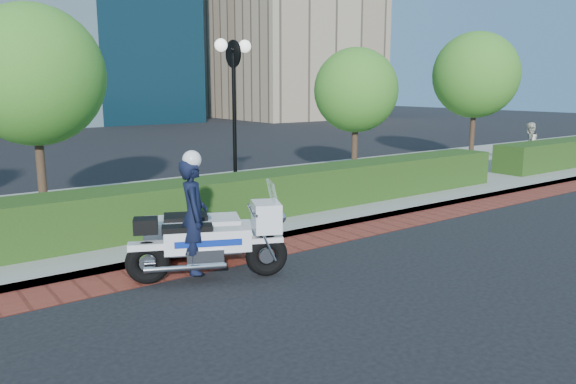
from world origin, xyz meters
TOP-DOWN VIEW (x-y plane):
  - ground at (0.00, 0.00)m, footprint 120.00×120.00m
  - brick_strip at (0.00, 1.50)m, footprint 60.00×1.00m
  - sidewalk at (0.00, 6.00)m, footprint 60.00×8.00m
  - hedge_main at (0.00, 3.60)m, footprint 18.00×1.20m
  - lamppost at (1.00, 5.20)m, footprint 1.02×0.70m
  - tree_b at (-3.50, 6.50)m, footprint 3.20×3.20m
  - tree_c at (6.50, 6.50)m, footprint 2.80×2.80m
  - tree_d at (13.00, 6.50)m, footprint 3.40×3.40m
  - police_motorcycle at (-2.23, 1.05)m, footprint 2.55×2.44m
  - pedestrian at (13.75, 4.45)m, footprint 0.88×0.73m

SIDE VIEW (x-z plane):
  - ground at x=0.00m, z-range 0.00..0.00m
  - brick_strip at x=0.00m, z-range 0.00..0.01m
  - sidewalk at x=0.00m, z-range 0.00..0.15m
  - hedge_main at x=0.00m, z-range 0.15..1.15m
  - police_motorcycle at x=-2.23m, z-range -0.35..1.85m
  - pedestrian at x=13.75m, z-range 0.15..1.81m
  - lamppost at x=1.00m, z-range 0.85..5.06m
  - tree_c at x=6.50m, z-range 0.90..5.20m
  - tree_b at x=-3.50m, z-range 0.99..5.88m
  - tree_d at x=13.00m, z-range 1.03..6.19m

